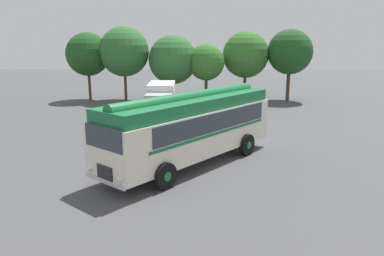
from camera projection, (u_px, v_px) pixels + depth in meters
The scene contains 11 objects.
ground_plane at pixel (176, 162), 18.25m from camera, with size 120.00×120.00×0.00m, color #474749.
vintage_bus at pixel (191, 125), 17.65m from camera, with size 8.22×9.39×3.49m.
car_near_left at pixel (193, 105), 29.44m from camera, with size 2.24×4.33×1.66m.
car_mid_left at pixel (229, 104), 30.03m from camera, with size 2.23×4.33×1.66m.
box_van at pixel (161, 98), 29.31m from camera, with size 2.47×5.83×2.50m.
tree_far_left at pixel (87, 55), 36.40m from camera, with size 4.20×4.20×6.58m.
tree_left_of_centre at pixel (125, 51), 36.00m from camera, with size 4.80×4.80×7.15m.
tree_centre at pixel (174, 60), 36.06m from camera, with size 4.67×4.67×6.31m.
tree_right_of_centre at pixel (205, 62), 35.49m from camera, with size 3.45×3.45×5.49m.
tree_far_right at pixel (247, 55), 36.74m from camera, with size 4.59×4.52×6.69m.
tree_extra_right at pixel (289, 51), 35.84m from camera, with size 4.32×4.32×6.88m.
Camera 1 is at (1.30, -17.35, 5.79)m, focal length 35.00 mm.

